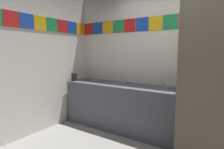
% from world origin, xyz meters
% --- Properties ---
extents(wall_back, '(4.42, 0.09, 2.60)m').
position_xyz_m(wall_back, '(-0.00, 1.45, 1.31)').
color(wall_back, silver).
rests_on(wall_back, ground_plane).
extents(wall_side, '(0.09, 2.81, 2.60)m').
position_xyz_m(wall_side, '(-2.25, -0.00, 1.31)').
color(wall_side, silver).
rests_on(wall_side, ground_plane).
extents(vanity_counter, '(2.26, 0.60, 0.85)m').
position_xyz_m(vanity_counter, '(-1.03, 1.10, 0.44)').
color(vanity_counter, '#4C515B').
rests_on(vanity_counter, ground_plane).
extents(faucet_left, '(0.04, 0.10, 0.14)m').
position_xyz_m(faucet_left, '(-1.78, 1.19, 0.90)').
color(faucet_left, silver).
rests_on(faucet_left, vanity_counter).
extents(faucet_center, '(0.04, 0.10, 0.14)m').
position_xyz_m(faucet_center, '(-1.03, 1.19, 0.90)').
color(faucet_center, silver).
rests_on(faucet_center, vanity_counter).
extents(faucet_right, '(0.04, 0.10, 0.14)m').
position_xyz_m(faucet_right, '(-0.28, 1.19, 0.90)').
color(faucet_right, silver).
rests_on(faucet_right, vanity_counter).
extents(soap_dispenser, '(0.09, 0.09, 0.16)m').
position_xyz_m(soap_dispenser, '(-2.08, 0.92, 0.93)').
color(soap_dispenser, black).
rests_on(soap_dispenser, vanity_counter).
extents(stall_divider, '(0.92, 1.30, 2.03)m').
position_xyz_m(stall_divider, '(0.41, 0.51, 1.01)').
color(stall_divider, '#726651').
rests_on(stall_divider, ground_plane).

